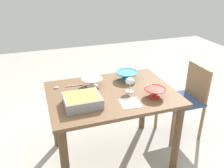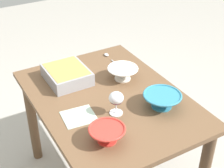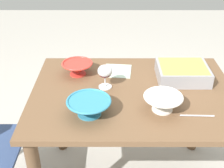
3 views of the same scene
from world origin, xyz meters
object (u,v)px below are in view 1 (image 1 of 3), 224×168
Objects in this scene: small_bowl at (92,82)px; napkin at (130,103)px; mixing_bowl at (155,92)px; wine_glass at (130,82)px; serving_bowl at (127,75)px; chair at (186,98)px; casserole_dish at (82,100)px; serving_spoon at (63,87)px; dining_table at (112,105)px.

small_bowl is 0.48m from napkin.
mixing_bowl is 0.95× the size of small_bowl.
wine_glass is at bearing 69.03° from napkin.
serving_bowl is (0.37, 0.04, 0.00)m from small_bowl.
chair is at bearing -8.02° from serving_bowl.
casserole_dish is 1.08× the size of serving_spoon.
mixing_bowl is at bearing -30.49° from serving_spoon.
serving_spoon is 1.55× the size of napkin.
napkin is (-0.07, -0.20, -0.09)m from wine_glass.
serving_bowl reaches higher than chair.
dining_table is at bearing 165.03° from wine_glass.
small_bowl is 0.90× the size of serving_bowl.
dining_table is 4.16× the size of serving_spoon.
wine_glass is 0.37m from small_bowl.
mixing_bowl is at bearing -41.59° from wine_glass.
napkin is at bearing -110.97° from wine_glass.
serving_bowl is at bearing 71.93° from napkin.
small_bowl is (-0.47, 0.38, 0.00)m from mixing_bowl.
dining_table is 0.50m from serving_spoon.
chair is 3.03× the size of serving_spoon.
casserole_dish reaches higher than chair.
serving_spoon is at bearing 178.00° from serving_bowl.
napkin is (-0.25, -0.04, -0.04)m from mixing_bowl.
serving_bowl is at bearing 34.00° from casserole_dish.
casserole_dish reaches higher than dining_table.
wine_glass is at bearing -14.97° from dining_table.
mixing_bowl is at bearing -4.86° from casserole_dish.
serving_spoon reaches higher than napkin.
chair is at bearing 23.05° from napkin.
serving_bowl reaches higher than dining_table.
chair is 0.87m from wine_glass.
mixing_bowl is at bearing -76.58° from serving_bowl.
casserole_dish is 0.65m from serving_bowl.
chair is at bearing 12.07° from casserole_dish.
serving_bowl is (0.54, 0.36, 0.00)m from casserole_dish.
chair reaches higher than mixing_bowl.
small_bowl reaches higher than napkin.
wine_glass is 0.51× the size of serving_spoon.
wine_glass is at bearing -105.82° from serving_bowl.
wine_glass is 0.24m from mixing_bowl.
chair is 0.96m from napkin.
wine_glass is 0.74× the size of mixing_bowl.
chair is at bearing 12.00° from wine_glass.
small_bowl is at bearing 127.30° from dining_table.
dining_table is 0.37m from serving_bowl.
napkin is at bearing -156.95° from chair.
small_bowl is at bearing -174.04° from serving_bowl.
dining_table is 6.45× the size of napkin.
wine_glass is 0.63× the size of serving_bowl.
casserole_dish is at bearing -167.80° from wine_glass.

